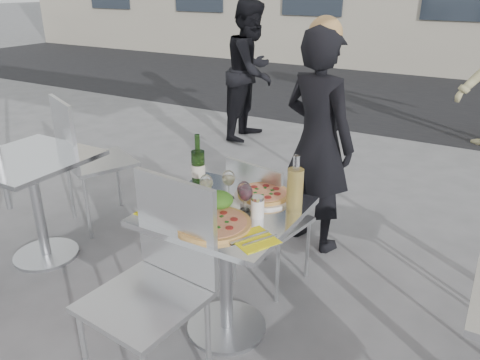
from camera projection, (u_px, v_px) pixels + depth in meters
The scene contains 21 objects.
ground at pixel (227, 328), 2.63m from camera, with size 80.00×80.00×0.00m, color slate.
street_asphalt at pixel (430, 98), 7.80m from camera, with size 24.00×5.00×0.00m, color black.
main_table at pixel (225, 245), 2.42m from camera, with size 0.72×0.72×0.75m.
side_table_left at pixel (34, 186), 3.11m from camera, with size 0.72×0.72×0.75m.
chair_far at pixel (264, 214), 2.80m from camera, with size 0.45×0.46×0.86m.
chair_near at pixel (159, 272), 2.09m from camera, with size 0.50×0.51×1.01m.
side_chair_lfar at pixel (85, 153), 3.51m from camera, with size 0.62×0.63×1.03m.
woman_diner at pixel (318, 142), 3.21m from camera, with size 0.57×0.37×1.55m, color black.
pedestrian_a at pixel (251, 71), 5.55m from camera, with size 0.79×0.62×1.63m, color black.
pizza_near at pixel (214, 224), 2.17m from camera, with size 0.35×0.35×0.02m.
pizza_far at pixel (264, 195), 2.45m from camera, with size 0.31×0.31×0.03m.
salad_plate at pixel (218, 201), 2.33m from camera, with size 0.22×0.22×0.09m.
wine_bottle at pixel (198, 166), 2.56m from camera, with size 0.07×0.08×0.29m.
carafe at pixel (295, 189), 2.27m from camera, with size 0.08×0.08×0.29m.
sugar_shaker at pixel (257, 207), 2.23m from camera, with size 0.06×0.06×0.11m.
wineglass_white_a at pixel (206, 183), 2.35m from camera, with size 0.07×0.07×0.16m.
wineglass_white_b at pixel (229, 179), 2.40m from camera, with size 0.07×0.07×0.16m.
wineglass_red_a at pixel (246, 194), 2.24m from camera, with size 0.07×0.07×0.16m.
wineglass_red_b at pixel (244, 191), 2.27m from camera, with size 0.07×0.07×0.16m.
napkin_left at pixel (160, 211), 2.31m from camera, with size 0.18×0.20×0.01m.
napkin_right at pixel (254, 239), 2.05m from camera, with size 0.24×0.24×0.01m.
Camera 1 is at (1.11, -1.77, 1.79)m, focal length 35.00 mm.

